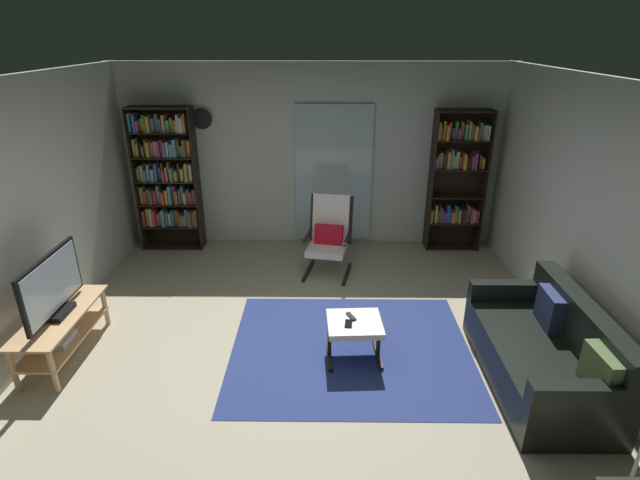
{
  "coord_description": "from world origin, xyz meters",
  "views": [
    {
      "loc": [
        0.19,
        -3.99,
        2.95
      ],
      "look_at": [
        0.14,
        0.62,
        0.97
      ],
      "focal_mm": 27.26,
      "sensor_mm": 36.0,
      "label": 1
    }
  ],
  "objects": [
    {
      "name": "ground_plane",
      "position": [
        0.0,
        0.0,
        0.0
      ],
      "size": [
        7.02,
        7.02,
        0.0
      ],
      "primitive_type": "plane",
      "color": "#A49B82"
    },
    {
      "name": "wall_back",
      "position": [
        0.0,
        2.9,
        1.3
      ],
      "size": [
        5.6,
        0.06,
        2.6
      ],
      "primitive_type": "cube",
      "color": "silver",
      "rests_on": "ground"
    },
    {
      "name": "wall_left",
      "position": [
        -2.7,
        0.0,
        1.3
      ],
      "size": [
        0.06,
        6.0,
        2.6
      ],
      "primitive_type": "cube",
      "color": "silver",
      "rests_on": "ground"
    },
    {
      "name": "wall_right",
      "position": [
        2.7,
        0.0,
        1.3
      ],
      "size": [
        0.06,
        6.0,
        2.6
      ],
      "primitive_type": "cube",
      "color": "silver",
      "rests_on": "ground"
    },
    {
      "name": "glass_door_panel",
      "position": [
        0.31,
        2.83,
        1.05
      ],
      "size": [
        1.1,
        0.01,
        2.0
      ],
      "primitive_type": "cube",
      "color": "silver"
    },
    {
      "name": "area_rug",
      "position": [
        0.46,
        0.09,
        0.0
      ],
      "size": [
        2.4,
        2.0,
        0.01
      ],
      "primitive_type": "cube",
      "color": "navy",
      "rests_on": "ground"
    },
    {
      "name": "tv_stand",
      "position": [
        -2.36,
        -0.04,
        0.3
      ],
      "size": [
        0.45,
        1.19,
        0.46
      ],
      "color": "tan",
      "rests_on": "ground"
    },
    {
      "name": "television",
      "position": [
        -2.36,
        -0.02,
        0.75
      ],
      "size": [
        0.2,
        0.98,
        0.61
      ],
      "color": "black",
      "rests_on": "tv_stand"
    },
    {
      "name": "bookshelf_near_tv",
      "position": [
        -2.04,
        2.65,
        1.09
      ],
      "size": [
        0.87,
        0.3,
        2.04
      ],
      "color": "black",
      "rests_on": "ground"
    },
    {
      "name": "bookshelf_near_sofa",
      "position": [
        2.05,
        2.68,
        1.09
      ],
      "size": [
        0.77,
        0.3,
        2.0
      ],
      "color": "black",
      "rests_on": "ground"
    },
    {
      "name": "leather_sofa",
      "position": [
        2.17,
        -0.37,
        0.3
      ],
      "size": [
        0.84,
        1.71,
        0.81
      ],
      "color": "black",
      "rests_on": "ground"
    },
    {
      "name": "lounge_armchair",
      "position": [
        0.25,
        1.86,
        0.53
      ],
      "size": [
        0.67,
        0.74,
        1.02
      ],
      "color": "black",
      "rests_on": "ground"
    },
    {
      "name": "ottoman",
      "position": [
        0.48,
        -0.03,
        0.34
      ],
      "size": [
        0.55,
        0.51,
        0.41
      ],
      "color": "white",
      "rests_on": "ground"
    },
    {
      "name": "tv_remote",
      "position": [
        0.45,
        0.04,
        0.42
      ],
      "size": [
        0.1,
        0.15,
        0.02
      ],
      "primitive_type": "cube",
      "rotation": [
        0.0,
        0.0,
        0.45
      ],
      "color": "black",
      "rests_on": "ottoman"
    },
    {
      "name": "cell_phone",
      "position": [
        0.42,
        -0.08,
        0.41
      ],
      "size": [
        0.08,
        0.15,
        0.01
      ],
      "primitive_type": "cube",
      "rotation": [
        0.0,
        0.0,
        -0.09
      ],
      "color": "black",
      "rests_on": "ottoman"
    },
    {
      "name": "wall_clock",
      "position": [
        -1.52,
        2.82,
        1.85
      ],
      "size": [
        0.29,
        0.03,
        0.29
      ],
      "color": "silver"
    }
  ]
}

